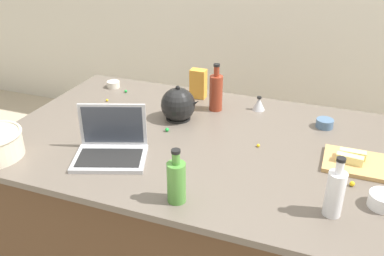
{
  "coord_description": "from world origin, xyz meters",
  "views": [
    {
      "loc": [
        0.62,
        -1.65,
        1.85
      ],
      "look_at": [
        0.0,
        0.0,
        0.95
      ],
      "focal_mm": 38.8,
      "sensor_mm": 36.0,
      "label": 1
    }
  ],
  "objects": [
    {
      "name": "ramekin_medium",
      "position": [
        0.59,
        0.34,
        0.92
      ],
      "size": [
        0.09,
        0.09,
        0.04
      ],
      "primitive_type": "cylinder",
      "color": "slate",
      "rests_on": "island_counter"
    },
    {
      "name": "candy_4",
      "position": [
        0.73,
        -0.16,
        0.91
      ],
      "size": [
        0.02,
        0.02,
        0.02
      ],
      "primitive_type": "sphere",
      "color": "yellow",
      "rests_on": "island_counter"
    },
    {
      "name": "butter_stick_right",
      "position": [
        0.73,
        0.04,
        0.94
      ],
      "size": [
        0.11,
        0.04,
        0.04
      ],
      "primitive_type": "cube",
      "rotation": [
        0.0,
        0.0,
        -0.01
      ],
      "color": "#F4E58C",
      "rests_on": "cutting_board"
    },
    {
      "name": "island_counter",
      "position": [
        0.0,
        0.0,
        0.45
      ],
      "size": [
        1.83,
        1.2,
        0.9
      ],
      "color": "#4C331E",
      "rests_on": "ground"
    },
    {
      "name": "candy_3",
      "position": [
        0.32,
        0.02,
        0.91
      ],
      "size": [
        0.01,
        0.01,
        0.01
      ],
      "primitive_type": "sphere",
      "color": "yellow",
      "rests_on": "island_counter"
    },
    {
      "name": "bottle_soy",
      "position": [
        0.01,
        0.35,
        1.01
      ],
      "size": [
        0.07,
        0.07,
        0.26
      ],
      "color": "maroon",
      "rests_on": "island_counter"
    },
    {
      "name": "ramekin_wide",
      "position": [
        0.84,
        -0.26,
        0.93
      ],
      "size": [
        0.11,
        0.11,
        0.05
      ],
      "primitive_type": "cylinder",
      "color": "white",
      "rests_on": "island_counter"
    },
    {
      "name": "candy_0",
      "position": [
        -0.57,
        0.39,
        0.91
      ],
      "size": [
        0.02,
        0.02,
        0.02
      ],
      "primitive_type": "sphere",
      "color": "green",
      "rests_on": "island_counter"
    },
    {
      "name": "bottle_vinegar",
      "position": [
        0.67,
        -0.37,
        0.99
      ],
      "size": [
        0.07,
        0.07,
        0.23
      ],
      "color": "white",
      "rests_on": "island_counter"
    },
    {
      "name": "laptop",
      "position": [
        -0.27,
        -0.29,
        0.95
      ],
      "size": [
        0.37,
        0.32,
        0.22
      ],
      "color": "#B7B7BC",
      "rests_on": "island_counter"
    },
    {
      "name": "candy_2",
      "position": [
        -0.14,
        0.01,
        0.91
      ],
      "size": [
        0.02,
        0.02,
        0.02
      ],
      "primitive_type": "sphere",
      "color": "green",
      "rests_on": "island_counter"
    },
    {
      "name": "kitchen_timer",
      "position": [
        0.23,
        0.43,
        0.94
      ],
      "size": [
        0.07,
        0.07,
        0.08
      ],
      "color": "#B2B2B7",
      "rests_on": "island_counter"
    },
    {
      "name": "kettle",
      "position": [
        -0.14,
        0.17,
        0.98
      ],
      "size": [
        0.21,
        0.18,
        0.2
      ],
      "color": "black",
      "rests_on": "island_counter"
    },
    {
      "name": "butter_stick_left",
      "position": [
        0.72,
        -0.01,
        0.94
      ],
      "size": [
        0.11,
        0.05,
        0.04
      ],
      "primitive_type": "cube",
      "rotation": [
        0.0,
        0.0,
        -0.11
      ],
      "color": "#F4E58C",
      "rests_on": "cutting_board"
    },
    {
      "name": "bottle_olive",
      "position": [
        0.12,
        -0.49,
        0.99
      ],
      "size": [
        0.07,
        0.07,
        0.22
      ],
      "color": "#4C8C38",
      "rests_on": "island_counter"
    },
    {
      "name": "candy_1",
      "position": [
        -0.61,
        0.24,
        0.91
      ],
      "size": [
        0.01,
        0.01,
        0.01
      ],
      "primitive_type": "sphere",
      "color": "yellow",
      "rests_on": "island_counter"
    },
    {
      "name": "cutting_board",
      "position": [
        0.76,
        0.01,
        0.91
      ],
      "size": [
        0.3,
        0.22,
        0.02
      ],
      "primitive_type": "cube",
      "color": "tan",
      "rests_on": "island_counter"
    },
    {
      "name": "candy_bag",
      "position": [
        -0.14,
        0.48,
        0.99
      ],
      "size": [
        0.09,
        0.06,
        0.17
      ],
      "primitive_type": "cube",
      "color": "gold",
      "rests_on": "island_counter"
    },
    {
      "name": "ramekin_small",
      "position": [
        -0.69,
        0.44,
        0.92
      ],
      "size": [
        0.08,
        0.08,
        0.04
      ],
      "primitive_type": "cylinder",
      "color": "beige",
      "rests_on": "island_counter"
    }
  ]
}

